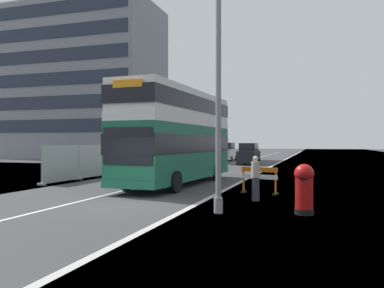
{
  "coord_description": "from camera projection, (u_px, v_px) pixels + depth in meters",
  "views": [
    {
      "loc": [
        6.97,
        -12.96,
        2.26
      ],
      "look_at": [
        1.23,
        4.98,
        2.2
      ],
      "focal_mm": 36.99,
      "sensor_mm": 36.0,
      "label": 1
    }
  ],
  "objects": [
    {
      "name": "ground",
      "position": [
        134.0,
        206.0,
        14.36
      ],
      "size": [
        140.0,
        280.0,
        0.1
      ],
      "color": "#38383A"
    },
    {
      "name": "double_decker_bus",
      "position": [
        179.0,
        135.0,
        21.42
      ],
      "size": [
        3.15,
        11.22,
        5.03
      ],
      "color": "#196042",
      "rests_on": "ground"
    },
    {
      "name": "lamppost_foreground",
      "position": [
        218.0,
        74.0,
        12.66
      ],
      "size": [
        0.29,
        0.7,
        9.43
      ],
      "color": "gray",
      "rests_on": "ground"
    },
    {
      "name": "red_pillar_postbox",
      "position": [
        304.0,
        187.0,
        12.44
      ],
      "size": [
        0.62,
        0.62,
        1.59
      ],
      "color": "black",
      "rests_on": "ground"
    },
    {
      "name": "roadworks_barrier",
      "position": [
        259.0,
        177.0,
        17.49
      ],
      "size": [
        1.69,
        0.78,
        1.17
      ],
      "color": "orange",
      "rests_on": "ground"
    },
    {
      "name": "construction_site_fence",
      "position": [
        147.0,
        157.0,
        33.87
      ],
      "size": [
        0.44,
        27.4,
        2.17
      ],
      "color": "#A8AAAD",
      "rests_on": "ground"
    },
    {
      "name": "car_oncoming_near",
      "position": [
        185.0,
        156.0,
        36.78
      ],
      "size": [
        1.96,
        4.45,
        2.17
      ],
      "color": "slate",
      "rests_on": "ground"
    },
    {
      "name": "car_receding_mid",
      "position": [
        249.0,
        155.0,
        41.11
      ],
      "size": [
        1.99,
        4.44,
        2.23
      ],
      "color": "black",
      "rests_on": "ground"
    },
    {
      "name": "car_receding_far",
      "position": [
        227.0,
        152.0,
        50.16
      ],
      "size": [
        1.98,
        4.06,
        2.28
      ],
      "color": "silver",
      "rests_on": "ground"
    },
    {
      "name": "bare_tree_far_verge_near",
      "position": [
        113.0,
        145.0,
        48.2
      ],
      "size": [
        3.08,
        2.71,
        3.76
      ],
      "color": "#4C3D2D",
      "rests_on": "ground"
    },
    {
      "name": "pedestrian_at_kerb",
      "position": [
        256.0,
        178.0,
        15.34
      ],
      "size": [
        0.34,
        0.34,
        1.75
      ],
      "color": "#2D3342",
      "rests_on": "ground"
    },
    {
      "name": "backdrop_office_block",
      "position": [
        82.0,
        84.0,
        57.88
      ],
      "size": [
        22.31,
        12.08,
        21.77
      ],
      "color": "gray",
      "rests_on": "ground"
    }
  ]
}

